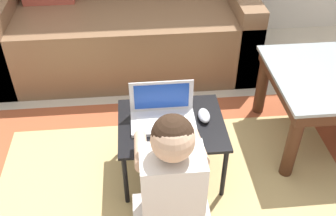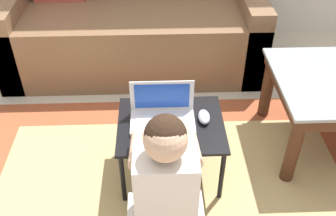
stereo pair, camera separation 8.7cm
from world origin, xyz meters
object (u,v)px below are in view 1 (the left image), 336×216
Objects in this scene: couch at (124,25)px; person_seated at (172,193)px; computer_mouse at (204,115)px; laptop_desk at (171,129)px; laptop at (163,116)px.

couch is 1.61m from person_seated.
couch is 1.23m from computer_mouse.
laptop reaches higher than laptop_desk.
laptop is at bearing -80.62° from couch.
laptop is 0.44× the size of person_seated.
person_seated reaches higher than laptop_desk.
computer_mouse is 0.15× the size of person_seated.
laptop is at bearing 179.72° from computer_mouse.
couch reaches higher than computer_mouse.
laptop is at bearing 90.22° from person_seated.
laptop_desk is 1.67× the size of laptop.
laptop is (-0.04, 0.02, 0.07)m from laptop_desk.
couch reaches higher than laptop.
laptop_desk is 0.73× the size of person_seated.
couch reaches higher than person_seated.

